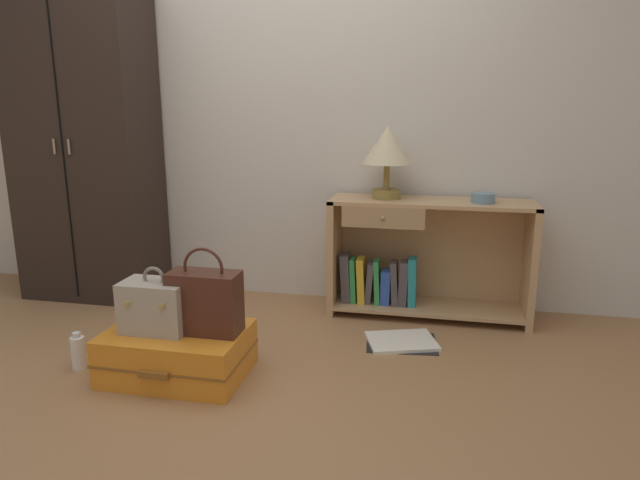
# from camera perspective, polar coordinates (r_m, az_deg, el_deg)

# --- Properties ---
(ground_plane) EXTENTS (9.00, 9.00, 0.00)m
(ground_plane) POSITION_cam_1_polar(r_m,az_deg,el_deg) (2.56, -11.33, -15.82)
(ground_plane) COLOR #9E7047
(back_wall) EXTENTS (6.40, 0.10, 2.60)m
(back_wall) POSITION_cam_1_polar(r_m,az_deg,el_deg) (3.66, -2.80, 14.43)
(back_wall) COLOR beige
(back_wall) RESTS_ON ground_plane
(wardrobe) EXTENTS (0.85, 0.47, 2.00)m
(wardrobe) POSITION_cam_1_polar(r_m,az_deg,el_deg) (3.93, -22.64, 8.96)
(wardrobe) COLOR black
(wardrobe) RESTS_ON ground_plane
(bookshelf) EXTENTS (1.17, 0.36, 0.70)m
(bookshelf) POSITION_cam_1_polar(r_m,az_deg,el_deg) (3.42, 9.88, -1.92)
(bookshelf) COLOR tan
(bookshelf) RESTS_ON ground_plane
(table_lamp) EXTENTS (0.29, 0.29, 0.42)m
(table_lamp) POSITION_cam_1_polar(r_m,az_deg,el_deg) (3.33, 6.83, 9.17)
(table_lamp) COLOR olive
(table_lamp) RESTS_ON bookshelf
(bowl) EXTENTS (0.13, 0.13, 0.06)m
(bowl) POSITION_cam_1_polar(r_m,az_deg,el_deg) (3.31, 16.16, 4.12)
(bowl) COLOR slate
(bowl) RESTS_ON bookshelf
(suitcase_large) EXTENTS (0.65, 0.47, 0.23)m
(suitcase_large) POSITION_cam_1_polar(r_m,az_deg,el_deg) (2.77, -14.20, -10.97)
(suitcase_large) COLOR orange
(suitcase_large) RESTS_ON ground_plane
(train_case) EXTENTS (0.30, 0.20, 0.31)m
(train_case) POSITION_cam_1_polar(r_m,az_deg,el_deg) (2.71, -16.27, -6.41)
(train_case) COLOR #A89E8E
(train_case) RESTS_ON suitcase_large
(handbag) EXTENTS (0.32, 0.15, 0.40)m
(handbag) POSITION_cam_1_polar(r_m,az_deg,el_deg) (2.63, -11.56, -6.09)
(handbag) COLOR #472319
(handbag) RESTS_ON suitcase_large
(bottle) EXTENTS (0.07, 0.07, 0.19)m
(bottle) POSITION_cam_1_polar(r_m,az_deg,el_deg) (3.00, -23.25, -10.37)
(bottle) COLOR white
(bottle) RESTS_ON ground_plane
(open_book_on_floor) EXTENTS (0.42, 0.37, 0.02)m
(open_book_on_floor) POSITION_cam_1_polar(r_m,az_deg,el_deg) (3.10, 8.24, -10.13)
(open_book_on_floor) COLOR white
(open_book_on_floor) RESTS_ON ground_plane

